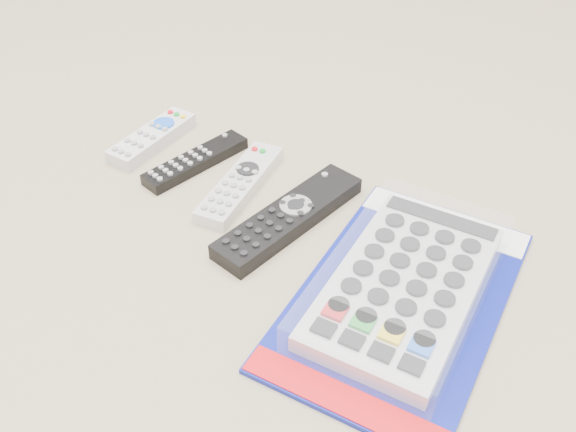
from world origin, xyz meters
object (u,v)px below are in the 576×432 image
Objects in this scene: remote_small_grey at (152,138)px; jumbo_remote_packaged at (405,284)px; remote_silver_dvd at (240,184)px; remote_large_black at (289,217)px; remote_slim_black at (195,161)px.

remote_small_grey is 0.47m from jumbo_remote_packaged.
remote_silver_dvd is 0.10m from remote_large_black.
remote_slim_black is 0.09m from remote_silver_dvd.
jumbo_remote_packaged is at bearing -21.66° from remote_silver_dvd.
remote_large_black is at bearing 164.75° from jumbo_remote_packaged.
remote_silver_dvd is at bearing 174.70° from remote_large_black.
jumbo_remote_packaged is at bearing -1.77° from remote_large_black.
remote_silver_dvd is (0.09, -0.01, 0.00)m from remote_slim_black.
remote_slim_black is at bearing 164.87° from remote_silver_dvd.
remote_silver_dvd is 0.80× the size of remote_large_black.
remote_small_grey is at bearing 166.03° from jumbo_remote_packaged.
remote_small_grey is 0.42× the size of jumbo_remote_packaged.
remote_large_black is at bearing -9.94° from remote_small_grey.
jumbo_remote_packaged is (0.28, -0.06, 0.01)m from remote_silver_dvd.
remote_large_black reaches higher than remote_silver_dvd.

